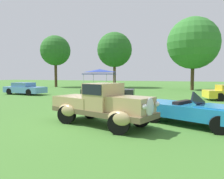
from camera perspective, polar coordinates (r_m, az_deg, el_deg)
The scene contains 9 objects.
ground_plane at distance 9.62m, azimuth -4.23°, elevation -8.38°, with size 120.00×120.00×0.00m, color #42752D.
feature_pickup_truck at distance 8.88m, azimuth -2.62°, elevation -3.71°, with size 4.74×2.91×1.70m.
neighbor_convertible at distance 9.49m, azimuth 20.67°, elevation -5.23°, with size 4.67×3.43×1.40m.
show_car_skyblue at distance 24.14m, azimuth -21.75°, elevation 0.21°, with size 4.57×2.13×1.22m.
show_car_charcoal at distance 18.83m, azimuth -1.14°, elevation -0.48°, with size 4.65×2.39×1.22m.
canopy_tent_left_field at distance 27.62m, azimuth -3.26°, elevation 4.70°, with size 3.30×3.30×2.71m.
treeline_far_left at distance 37.44m, azimuth -14.48°, elevation 9.72°, with size 4.86×4.86×8.36m.
treeline_mid_left at distance 35.42m, azimuth 0.65°, elevation 10.25°, with size 5.53×5.53×8.73m.
treeline_center at distance 30.89m, azimuth 20.33°, elevation 11.20°, with size 6.68×6.68×9.44m.
Camera 1 is at (3.68, -8.64, 2.05)m, focal length 35.23 mm.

